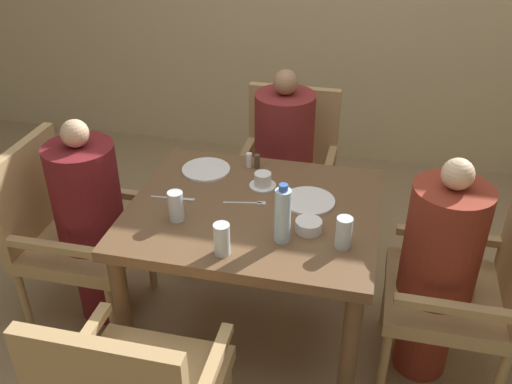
# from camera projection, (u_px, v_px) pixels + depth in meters

# --- Properties ---
(ground_plane) EXTENTS (16.00, 16.00, 0.00)m
(ground_plane) POSITION_uv_depth(u_px,v_px,m) (254.00, 334.00, 2.87)
(ground_plane) COLOR #9E8460
(dining_table) EXTENTS (1.08, 0.90, 0.76)m
(dining_table) POSITION_uv_depth(u_px,v_px,m) (254.00, 228.00, 2.52)
(dining_table) COLOR brown
(dining_table) RESTS_ON ground_plane
(chair_left_side) EXTENTS (0.53, 0.53, 0.93)m
(chair_left_side) POSITION_uv_depth(u_px,v_px,m) (65.00, 227.00, 2.78)
(chair_left_side) COLOR tan
(chair_left_side) RESTS_ON ground_plane
(diner_in_left_chair) EXTENTS (0.32, 0.32, 1.09)m
(diner_in_left_chair) POSITION_uv_depth(u_px,v_px,m) (91.00, 222.00, 2.73)
(diner_in_left_chair) COLOR maroon
(diner_in_left_chair) RESTS_ON ground_plane
(chair_far_side) EXTENTS (0.53, 0.53, 0.93)m
(chair_far_side) POSITION_uv_depth(u_px,v_px,m) (288.00, 165.00, 3.32)
(chair_far_side) COLOR tan
(chair_far_side) RESTS_ON ground_plane
(diner_in_far_chair) EXTENTS (0.32, 0.32, 1.14)m
(diner_in_far_chair) POSITION_uv_depth(u_px,v_px,m) (283.00, 166.00, 3.16)
(diner_in_far_chair) COLOR maroon
(diner_in_far_chair) RESTS_ON ground_plane
(chair_right_side) EXTENTS (0.53, 0.53, 0.93)m
(chair_right_side) POSITION_uv_depth(u_px,v_px,m) (471.00, 285.00, 2.42)
(chair_right_side) COLOR tan
(chair_right_side) RESTS_ON ground_plane
(diner_in_right_chair) EXTENTS (0.32, 0.32, 1.10)m
(diner_in_right_chair) POSITION_uv_depth(u_px,v_px,m) (437.00, 270.00, 2.42)
(diner_in_right_chair) COLOR maroon
(diner_in_right_chair) RESTS_ON ground_plane
(plate_main_left) EXTENTS (0.23, 0.23, 0.01)m
(plate_main_left) POSITION_uv_depth(u_px,v_px,m) (309.00, 201.00, 2.50)
(plate_main_left) COLOR white
(plate_main_left) RESTS_ON dining_table
(plate_main_right) EXTENTS (0.23, 0.23, 0.01)m
(plate_main_right) POSITION_uv_depth(u_px,v_px,m) (206.00, 170.00, 2.74)
(plate_main_right) COLOR white
(plate_main_right) RESTS_ON dining_table
(teacup_with_saucer) EXTENTS (0.12, 0.12, 0.07)m
(teacup_with_saucer) POSITION_uv_depth(u_px,v_px,m) (262.00, 181.00, 2.60)
(teacup_with_saucer) COLOR white
(teacup_with_saucer) RESTS_ON dining_table
(bowl_small) EXTENTS (0.11, 0.11, 0.05)m
(bowl_small) POSITION_uv_depth(u_px,v_px,m) (309.00, 226.00, 2.30)
(bowl_small) COLOR white
(bowl_small) RESTS_ON dining_table
(water_bottle) EXTENTS (0.06, 0.06, 0.26)m
(water_bottle) POSITION_uv_depth(u_px,v_px,m) (283.00, 215.00, 2.20)
(water_bottle) COLOR silver
(water_bottle) RESTS_ON dining_table
(glass_tall_near) EXTENTS (0.06, 0.06, 0.13)m
(glass_tall_near) POSITION_uv_depth(u_px,v_px,m) (176.00, 206.00, 2.35)
(glass_tall_near) COLOR silver
(glass_tall_near) RESTS_ON dining_table
(glass_tall_mid) EXTENTS (0.06, 0.06, 0.13)m
(glass_tall_mid) POSITION_uv_depth(u_px,v_px,m) (344.00, 233.00, 2.19)
(glass_tall_mid) COLOR silver
(glass_tall_mid) RESTS_ON dining_table
(glass_tall_far) EXTENTS (0.06, 0.06, 0.13)m
(glass_tall_far) POSITION_uv_depth(u_px,v_px,m) (222.00, 239.00, 2.16)
(glass_tall_far) COLOR silver
(glass_tall_far) RESTS_ON dining_table
(salt_shaker) EXTENTS (0.03, 0.03, 0.07)m
(salt_shaker) POSITION_uv_depth(u_px,v_px,m) (249.00, 160.00, 2.76)
(salt_shaker) COLOR white
(salt_shaker) RESTS_ON dining_table
(pepper_shaker) EXTENTS (0.03, 0.03, 0.07)m
(pepper_shaker) POSITION_uv_depth(u_px,v_px,m) (257.00, 161.00, 2.75)
(pepper_shaker) COLOR #4C3D2D
(pepper_shaker) RESTS_ON dining_table
(fork_beside_plate) EXTENTS (0.19, 0.05, 0.00)m
(fork_beside_plate) POSITION_uv_depth(u_px,v_px,m) (249.00, 203.00, 2.49)
(fork_beside_plate) COLOR silver
(fork_beside_plate) RESTS_ON dining_table
(knife_beside_plate) EXTENTS (0.20, 0.03, 0.00)m
(knife_beside_plate) POSITION_uv_depth(u_px,v_px,m) (175.00, 198.00, 2.52)
(knife_beside_plate) COLOR silver
(knife_beside_plate) RESTS_ON dining_table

